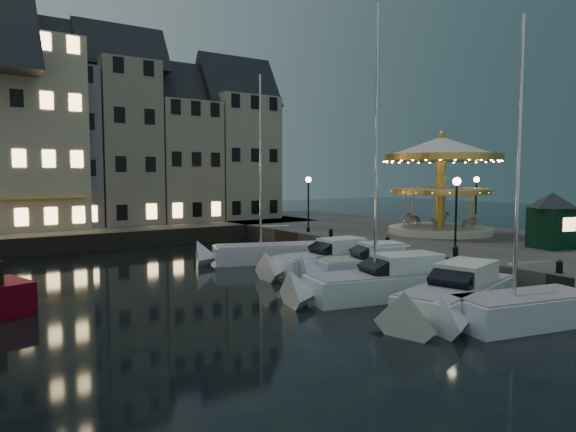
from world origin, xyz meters
TOP-DOWN VIEW (x-y plane):
  - ground at (0.00, 0.00)m, footprint 160.00×160.00m
  - quay_east at (14.00, 6.00)m, footprint 16.00×56.00m
  - quay_north at (-8.00, 28.00)m, footprint 44.00×12.00m
  - quaywall_e at (6.00, 6.00)m, footprint 0.15×44.00m
  - quaywall_n at (-6.00, 22.00)m, footprint 48.00×0.15m
  - streetlamp_b at (7.20, 1.00)m, footprint 0.44×0.44m
  - streetlamp_c at (7.20, 14.50)m, footprint 0.44×0.44m
  - streetlamp_d at (18.50, 8.00)m, footprint 0.44×0.44m
  - bollard_a at (6.60, -5.00)m, footprint 0.30×0.30m
  - bollard_b at (6.60, 0.50)m, footprint 0.30×0.30m
  - bollard_c at (6.60, 5.50)m, footprint 0.30×0.30m
  - bollard_d at (6.60, 11.00)m, footprint 0.30×0.30m
  - townhouse_nc at (-8.00, 30.00)m, footprint 6.82×8.00m
  - townhouse_nd at (-2.25, 30.00)m, footprint 5.50×8.00m
  - townhouse_ne at (3.20, 30.00)m, footprint 6.16×8.00m
  - townhouse_nf at (9.25, 30.00)m, footprint 6.82×8.00m
  - motorboat_a at (1.60, -6.03)m, footprint 6.73×3.43m
  - motorboat_b at (1.25, -3.65)m, footprint 8.26×4.43m
  - motorboat_c at (0.77, -0.05)m, footprint 8.92×4.01m
  - motorboat_d at (2.87, 3.59)m, footprint 6.66×3.95m
  - motorboat_e at (2.16, 5.98)m, footprint 7.63×2.41m
  - motorboat_f at (1.17, 11.11)m, footprint 8.44×4.73m
  - carousel at (14.71, 8.30)m, footprint 8.57×8.57m
  - ticket_kiosk at (13.85, -0.59)m, footprint 3.17×3.17m

SIDE VIEW (x-z plane):
  - ground at x=0.00m, z-range 0.00..0.00m
  - motorboat_f at x=1.17m, z-range -5.15..6.20m
  - motorboat_a at x=1.60m, z-range -5.01..6.08m
  - motorboat_d at x=2.87m, z-range -0.44..1.71m
  - motorboat_e at x=2.16m, z-range -0.43..1.72m
  - motorboat_b at x=1.25m, z-range -0.43..1.72m
  - quay_east at x=14.00m, z-range 0.00..1.30m
  - quay_north at x=-8.00m, z-range 0.00..1.30m
  - quaywall_e at x=6.00m, z-range 0.00..1.30m
  - quaywall_n at x=-6.00m, z-range 0.00..1.30m
  - motorboat_c at x=0.77m, z-range -5.23..6.59m
  - bollard_a at x=6.60m, z-range 1.32..1.89m
  - bollard_b at x=6.60m, z-range 1.32..1.89m
  - bollard_c at x=6.60m, z-range 1.32..1.89m
  - bollard_d at x=6.60m, z-range 1.32..1.89m
  - ticket_kiosk at x=13.85m, z-range 1.65..5.37m
  - streetlamp_b at x=7.20m, z-range 1.93..6.10m
  - streetlamp_c at x=7.20m, z-range 1.93..6.10m
  - streetlamp_d at x=18.50m, z-range 1.93..6.10m
  - carousel at x=14.71m, z-range 2.49..9.99m
  - townhouse_ne at x=3.20m, z-range 1.38..14.18m
  - townhouse_nf at x=9.25m, z-range 1.38..15.18m
  - townhouse_nc at x=-8.00m, z-range 1.38..16.18m
  - townhouse_nd at x=-2.25m, z-range 1.38..17.18m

